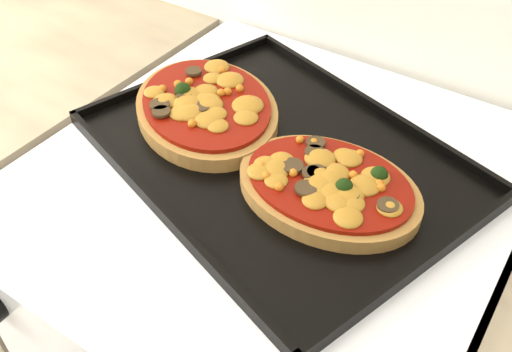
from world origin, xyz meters
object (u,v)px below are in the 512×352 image
Objects in this scene: pizza_right at (329,185)px; pizza_left at (206,106)px; baking_tray at (277,153)px; stove at (272,352)px.

pizza_left is at bearing 168.30° from pizza_right.
stove is at bearing -31.47° from baking_tray.
baking_tray reaches higher than stove.
pizza_left is at bearing -168.79° from baking_tray.
stove is 3.71× the size of pizza_left.
baking_tray is (-0.01, 0.01, 0.47)m from stove.
baking_tray is at bearing -6.53° from pizza_left.
pizza_left is 1.09× the size of pizza_right.
baking_tray is at bearing 161.39° from pizza_right.
pizza_right is at bearing -14.46° from stove.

